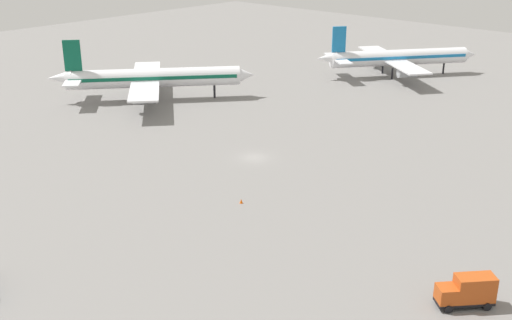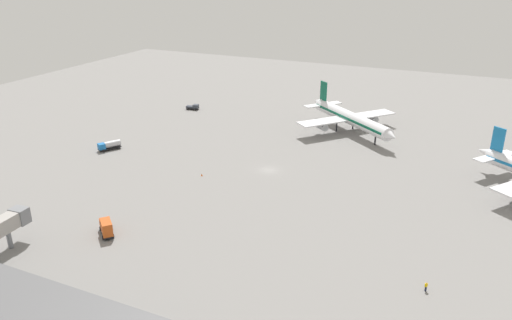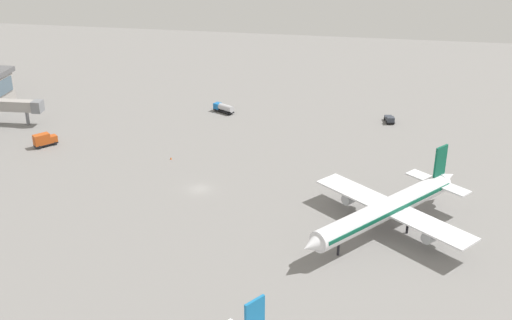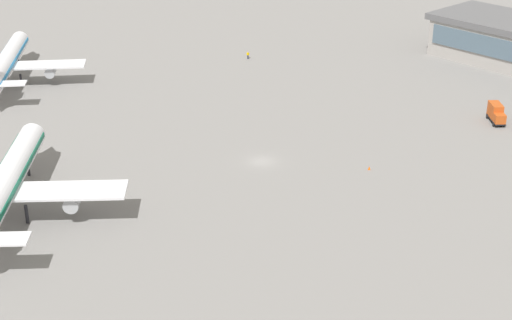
% 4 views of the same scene
% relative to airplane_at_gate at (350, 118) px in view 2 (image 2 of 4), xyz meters
% --- Properties ---
extents(ground, '(288.00, 288.00, 0.00)m').
position_rel_airplane_at_gate_xyz_m(ground, '(-10.83, -38.75, -4.70)').
color(ground, gray).
extents(airplane_at_gate, '(35.15, 31.38, 12.94)m').
position_rel_airplane_at_gate_xyz_m(airplane_at_gate, '(0.00, 0.00, 0.00)').
color(airplane_at_gate, white).
rests_on(airplane_at_gate, ground).
extents(pushback_tractor, '(4.67, 2.87, 1.90)m').
position_rel_airplane_at_gate_xyz_m(pushback_tractor, '(-58.06, 1.75, -3.73)').
color(pushback_tractor, black).
rests_on(pushback_tractor, ground).
extents(catering_truck, '(5.45, 5.13, 3.30)m').
position_rel_airplane_at_gate_xyz_m(catering_truck, '(-26.99, -81.93, -3.01)').
color(catering_truck, black).
rests_on(catering_truck, ground).
extents(fuel_truck, '(4.76, 6.42, 2.50)m').
position_rel_airplane_at_gate_xyz_m(fuel_truck, '(-58.04, -43.89, -3.32)').
color(fuel_truck, black).
rests_on(fuel_truck, ground).
extents(ground_crew_worker, '(0.54, 0.54, 1.67)m').
position_rel_airplane_at_gate_xyz_m(ground_crew_worker, '(32.42, -74.60, -3.85)').
color(ground_crew_worker, '#1E2338').
rests_on(ground_crew_worker, ground).
extents(safety_cone_near_gate, '(0.44, 0.44, 0.60)m').
position_rel_airplane_at_gate_xyz_m(safety_cone_near_gate, '(-24.64, -49.17, -4.40)').
color(safety_cone_near_gate, '#EA590C').
rests_on(safety_cone_near_gate, ground).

